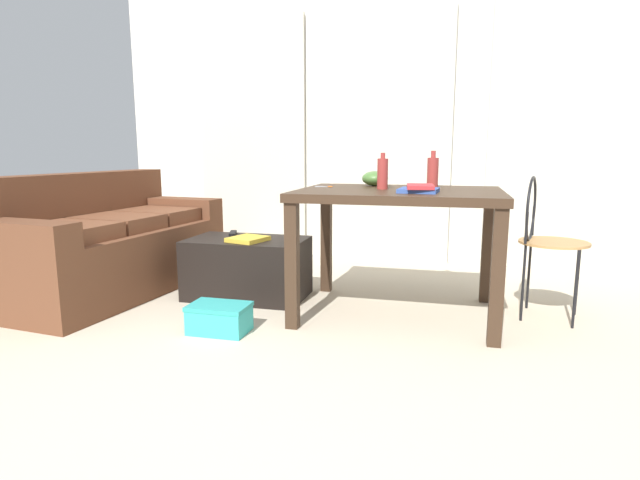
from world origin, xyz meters
The scene contains 15 objects.
ground_plane centered at (0.00, 1.10, 0.00)m, with size 7.22×7.22×0.00m, color beige.
wall_back centered at (0.00, 3.01, 1.27)m, with size 5.25×0.10×2.55m, color silver.
curtains centered at (0.00, 2.92, 1.12)m, with size 3.73×0.03×2.23m.
couch centered at (-1.84, 1.35, 0.33)m, with size 0.97×1.78×0.84m.
coffee_table centered at (-0.81, 1.44, 0.20)m, with size 0.80×0.48×0.41m.
craft_table centered at (0.23, 1.32, 0.67)m, with size 1.20×0.91×0.77m.
wire_chair centered at (1.07, 1.49, 0.53)m, with size 0.40×0.43×0.86m.
bottle_near centered at (0.41, 1.58, 0.87)m, with size 0.07×0.07×0.23m.
bottle_far centered at (0.13, 1.34, 0.87)m, with size 0.06×0.06×0.22m.
bowl centered at (0.04, 1.62, 0.82)m, with size 0.17×0.17×0.10m, color #477033.
book_stack centered at (0.36, 1.15, 0.79)m, with size 0.23×0.27×0.04m.
scissors centered at (-0.25, 1.44, 0.78)m, with size 0.12×0.06×0.00m.
tv_remote_primary centered at (-0.96, 1.56, 0.42)m, with size 0.04×0.17×0.03m, color black.
magazine centered at (-0.76, 1.36, 0.42)m, with size 0.21×0.23×0.03m, color gold.
shoebox centered at (-0.69, 0.75, 0.08)m, with size 0.33×0.22×0.16m.
Camera 1 is at (0.53, -1.76, 1.00)m, focal length 28.68 mm.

